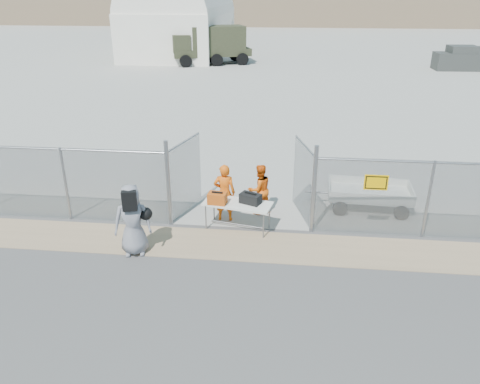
# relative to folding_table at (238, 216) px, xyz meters

# --- Properties ---
(ground) EXTENTS (160.00, 160.00, 0.00)m
(ground) POSITION_rel_folding_table_xyz_m (0.06, -1.94, -0.40)
(ground) COLOR #3D3B3B
(tarmac_inside) EXTENTS (160.00, 80.00, 0.01)m
(tarmac_inside) POSITION_rel_folding_table_xyz_m (0.06, 40.06, -0.39)
(tarmac_inside) COLOR #98988F
(tarmac_inside) RESTS_ON ground
(dirt_strip) EXTENTS (44.00, 1.60, 0.01)m
(dirt_strip) POSITION_rel_folding_table_xyz_m (0.06, -0.94, -0.39)
(dirt_strip) COLOR #99805F
(dirt_strip) RESTS_ON ground
(chain_link_fence) EXTENTS (40.00, 0.20, 2.20)m
(chain_link_fence) POSITION_rel_folding_table_xyz_m (0.06, 0.06, 0.70)
(chain_link_fence) COLOR gray
(chain_link_fence) RESTS_ON ground
(quonset_hangar) EXTENTS (9.00, 18.00, 8.00)m
(quonset_hangar) POSITION_rel_folding_table_xyz_m (-9.94, 38.06, 3.60)
(quonset_hangar) COLOR white
(quonset_hangar) RESTS_ON ground
(folding_table) EXTENTS (2.00, 1.15, 0.80)m
(folding_table) POSITION_rel_folding_table_xyz_m (0.00, 0.00, 0.00)
(folding_table) COLOR silver
(folding_table) RESTS_ON ground
(orange_bag) EXTENTS (0.53, 0.39, 0.31)m
(orange_bag) POSITION_rel_folding_table_xyz_m (-0.55, -0.10, 0.55)
(orange_bag) COLOR #C35113
(orange_bag) RESTS_ON folding_table
(black_duffel) EXTENTS (0.65, 0.53, 0.27)m
(black_duffel) POSITION_rel_folding_table_xyz_m (0.35, 0.02, 0.53)
(black_duffel) COLOR black
(black_duffel) RESTS_ON folding_table
(security_worker_left) EXTENTS (0.64, 0.43, 1.71)m
(security_worker_left) POSITION_rel_folding_table_xyz_m (-0.44, 0.51, 0.46)
(security_worker_left) COLOR #DD580D
(security_worker_left) RESTS_ON ground
(security_worker_right) EXTENTS (0.95, 0.90, 1.54)m
(security_worker_right) POSITION_rel_folding_table_xyz_m (0.53, 1.07, 0.37)
(security_worker_right) COLOR #DD580D
(security_worker_right) RESTS_ON ground
(visitor) EXTENTS (1.03, 0.80, 1.87)m
(visitor) POSITION_rel_folding_table_xyz_m (-2.46, -1.58, 0.54)
(visitor) COLOR slate
(visitor) RESTS_ON ground
(utility_trailer) EXTENTS (3.32, 1.84, 0.78)m
(utility_trailer) POSITION_rel_folding_table_xyz_m (3.85, 1.82, -0.01)
(utility_trailer) COLOR silver
(utility_trailer) RESTS_ON ground
(military_truck) EXTENTS (7.21, 4.75, 3.23)m
(military_truck) POSITION_rel_folding_table_xyz_m (-5.79, 30.59, 1.22)
(military_truck) COLOR #333622
(military_truck) RESTS_ON ground
(parked_vehicle_near) EXTENTS (4.25, 2.05, 1.89)m
(parked_vehicle_near) POSITION_rel_folding_table_xyz_m (15.12, 29.57, 0.55)
(parked_vehicle_near) COLOR #373A37
(parked_vehicle_near) RESTS_ON ground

